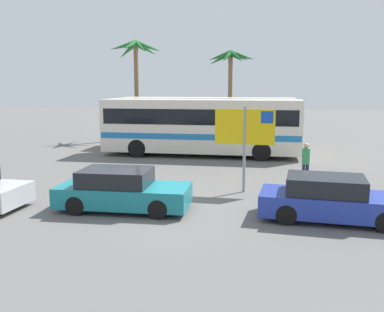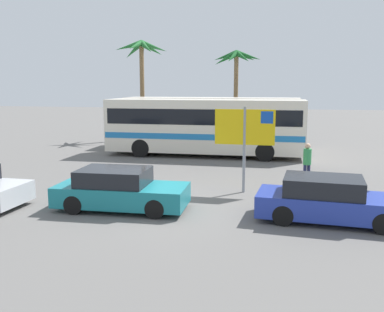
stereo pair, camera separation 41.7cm
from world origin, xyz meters
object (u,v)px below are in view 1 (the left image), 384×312
Objects in this scene: car_teal at (122,190)px; car_blue at (332,200)px; pedestrian_crossing_lot at (306,160)px; bus_front_coach at (201,124)px; ferry_sign at (246,130)px; bus_rear_coach at (207,120)px.

car_blue is at bearing -1.33° from car_teal.
pedestrian_crossing_lot is at bearing 37.08° from car_teal.
bus_front_coach is 3.43× the size of ferry_sign.
bus_front_coach is at bearing -87.18° from bus_rear_coach.
car_teal is 7.82m from pedestrian_crossing_lot.
pedestrian_crossing_lot is (5.25, -6.20, -0.80)m from bus_front_coach.
bus_rear_coach is 2.59× the size of car_teal.
car_teal is (-0.87, -11.05, -1.15)m from bus_front_coach.
ferry_sign is at bearing 95.45° from pedestrian_crossing_lot.
ferry_sign is 5.13m from car_teal.
car_teal is at bearing -175.08° from car_blue.
car_teal is 6.48m from car_blue.
car_teal and car_blue have the same top height.
bus_front_coach is 2.59× the size of car_teal.
bus_front_coach is 11.15m from car_teal.
bus_rear_coach is at bearing -2.95° from pedestrian_crossing_lot.
bus_rear_coach reaches higher than car_teal.
bus_rear_coach is at bearing 116.72° from car_blue.
bus_front_coach is 3.36m from bus_rear_coach.
bus_rear_coach is 6.58× the size of pedestrian_crossing_lot.
car_teal is 0.96× the size of car_blue.
bus_front_coach and bus_rear_coach have the same top height.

